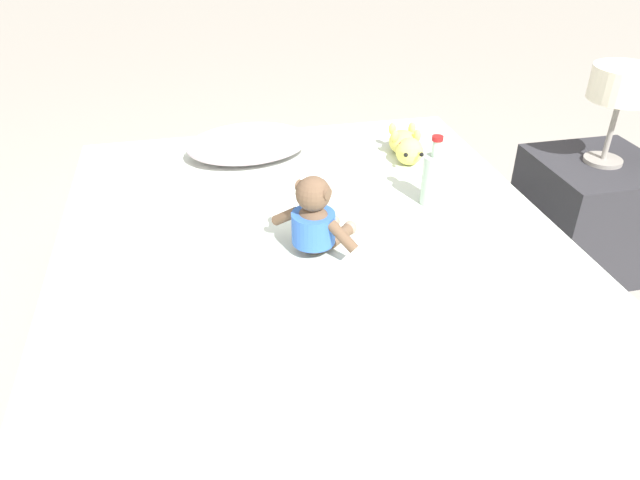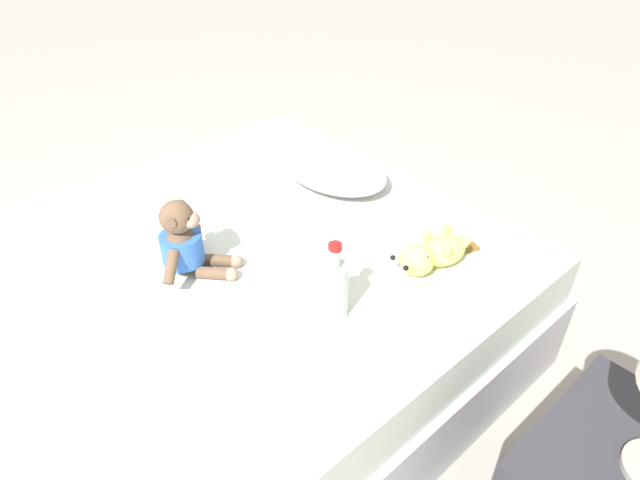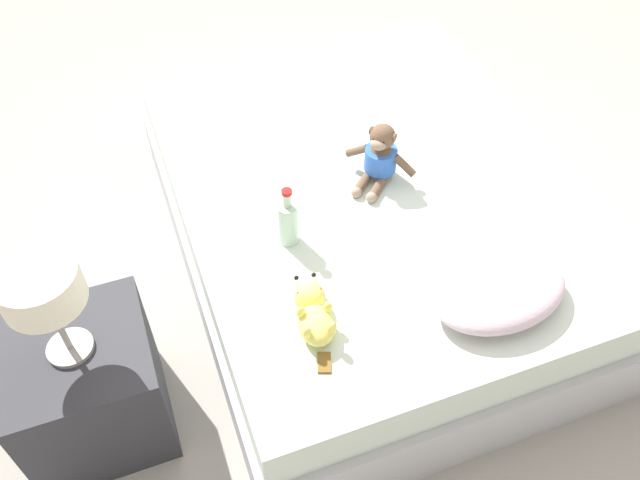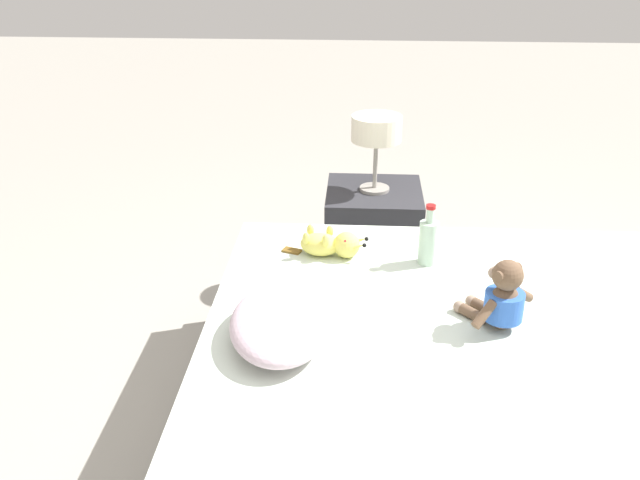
% 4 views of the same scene
% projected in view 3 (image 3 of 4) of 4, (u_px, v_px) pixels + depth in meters
% --- Properties ---
extents(ground_plane, '(16.00, 16.00, 0.00)m').
position_uv_depth(ground_plane, '(367.00, 254.00, 2.84)').
color(ground_plane, '#9E998E').
extents(bed, '(1.52, 1.97, 0.47)m').
position_uv_depth(bed, '(370.00, 217.00, 2.67)').
color(bed, '#B2B2B7').
rests_on(bed, ground_plane).
extents(pillow, '(0.48, 0.34, 0.11)m').
position_uv_depth(pillow, '(499.00, 290.00, 2.03)').
color(pillow, silver).
rests_on(pillow, bed).
extents(plush_monkey, '(0.26, 0.26, 0.24)m').
position_uv_depth(plush_monkey, '(380.00, 157.00, 2.41)').
color(plush_monkey, brown).
rests_on(plush_monkey, bed).
extents(plush_yellow_creature, '(0.13, 0.33, 0.10)m').
position_uv_depth(plush_yellow_creature, '(313.00, 313.00, 1.98)').
color(plush_yellow_creature, '#EAE066').
rests_on(plush_yellow_creature, bed).
extents(glass_bottle, '(0.07, 0.07, 0.23)m').
position_uv_depth(glass_bottle, '(288.00, 221.00, 2.19)').
color(glass_bottle, '#B2D1B7').
rests_on(glass_bottle, bed).
extents(nightstand, '(0.45, 0.45, 0.46)m').
position_uv_depth(nightstand, '(91.00, 388.00, 2.14)').
color(nightstand, '#2D2D33').
rests_on(nightstand, ground_plane).
extents(bedside_lamp, '(0.23, 0.23, 0.36)m').
position_uv_depth(bedside_lamp, '(41.00, 291.00, 1.76)').
color(bedside_lamp, gray).
rests_on(bedside_lamp, nightstand).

